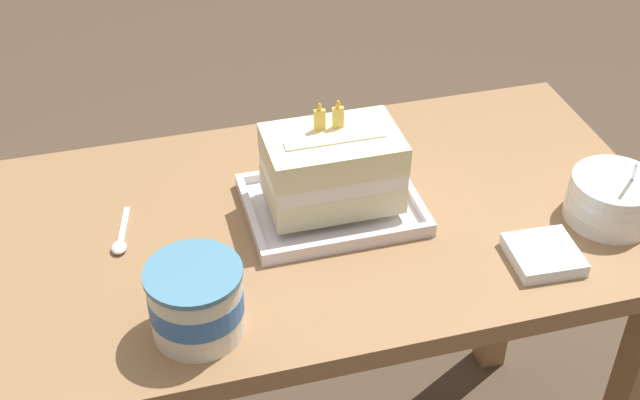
% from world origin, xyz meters
% --- Properties ---
extents(dining_table, '(1.18, 0.61, 0.76)m').
position_xyz_m(dining_table, '(0.00, 0.00, 0.63)').
color(dining_table, olive).
rests_on(dining_table, ground_plane).
extents(foil_tray, '(0.28, 0.22, 0.02)m').
position_xyz_m(foil_tray, '(0.04, 0.01, 0.76)').
color(foil_tray, silver).
rests_on(foil_tray, dining_table).
extents(birthday_cake, '(0.21, 0.14, 0.17)m').
position_xyz_m(birthday_cake, '(0.04, 0.01, 0.84)').
color(birthday_cake, beige).
rests_on(birthday_cake, foil_tray).
extents(bowl_stack, '(0.15, 0.15, 0.13)m').
position_xyz_m(bowl_stack, '(0.48, -0.12, 0.79)').
color(bowl_stack, white).
rests_on(bowl_stack, dining_table).
extents(ice_cream_tub, '(0.14, 0.14, 0.11)m').
position_xyz_m(ice_cream_tub, '(-0.21, -0.20, 0.81)').
color(ice_cream_tub, silver).
rests_on(ice_cream_tub, dining_table).
extents(serving_spoon_near_tray, '(0.04, 0.12, 0.01)m').
position_xyz_m(serving_spoon_near_tray, '(-0.30, 0.01, 0.76)').
color(serving_spoon_near_tray, silver).
rests_on(serving_spoon_near_tray, dining_table).
extents(napkin_pile, '(0.11, 0.11, 0.02)m').
position_xyz_m(napkin_pile, '(0.33, -0.19, 0.77)').
color(napkin_pile, white).
rests_on(napkin_pile, dining_table).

